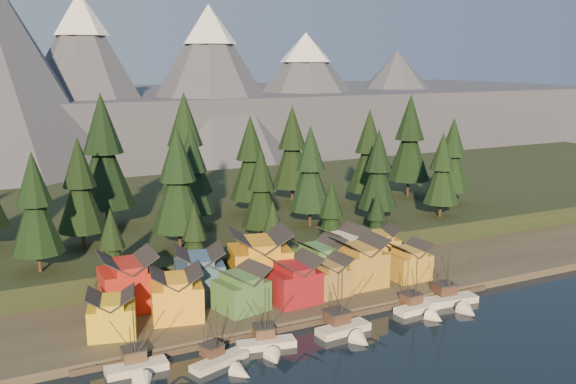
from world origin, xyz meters
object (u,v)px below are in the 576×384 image
boat_1 (224,356)px  boat_6 (454,293)px  house_front_1 (177,292)px  boat_0 (138,360)px  boat_3 (347,321)px  house_front_0 (112,312)px  house_back_0 (128,280)px  boat_5 (421,302)px  boat_2 (268,338)px  house_back_1 (199,272)px

boat_1 → boat_6: (47.46, 3.43, 0.59)m
house_front_1 → boat_0: bearing=-113.9°
boat_3 → boat_0: bearing=172.1°
house_front_0 → boat_6: bearing=2.6°
house_back_0 → boat_0: bearing=-99.3°
boat_5 → house_front_0: bearing=162.2°
boat_5 → house_front_0: size_ratio=1.26×
house_back_0 → boat_5: bearing=-24.3°
house_front_1 → boat_2: bearing=-45.2°
boat_6 → house_front_0: 61.98m
boat_1 → house_back_1: size_ratio=1.00×
house_front_0 → boat_3: bearing=-7.8°
boat_6 → boat_5: bearing=-173.3°
boat_6 → house_front_0: (-60.66, 12.34, 3.01)m
boat_1 → house_front_1: bearing=76.8°
boat_2 → house_back_0: bearing=135.7°
boat_1 → house_front_0: (-13.20, 15.78, 3.59)m
boat_2 → boat_6: size_ratio=0.87×
boat_0 → house_front_1: 18.23m
boat_3 → boat_5: (17.05, 1.93, -0.30)m
boat_6 → house_front_1: boat_6 is taller
boat_1 → boat_3: boat_3 is taller
boat_2 → boat_3: (14.28, -0.81, 0.42)m
house_back_0 → boat_6: bearing=-21.0°
boat_0 → boat_6: 59.63m
house_front_0 → boat_0: bearing=-71.2°
house_front_0 → boat_5: bearing=0.8°
boat_3 → house_front_1: bearing=141.4°
boat_3 → house_front_0: boat_3 is taller
house_back_1 → boat_5: bearing=-18.6°
boat_2 → house_front_0: size_ratio=1.24×
boat_3 → boat_6: (24.87, 2.03, -0.10)m
boat_0 → boat_2: (20.48, -1.20, -0.20)m
boat_0 → boat_3: 34.82m
boat_3 → boat_6: size_ratio=0.99×
boat_5 → boat_0: bearing=175.4°
boat_1 → boat_6: 47.59m
boat_2 → boat_5: bearing=12.9°
boat_6 → house_front_1: (-49.17, 14.39, 3.75)m
boat_3 → house_back_0: size_ratio=1.21×
boat_6 → boat_2: bearing=-172.3°
boat_0 → house_back_1: bearing=52.3°
boat_5 → boat_6: (7.82, 0.11, 0.20)m
boat_0 → boat_1: boat_0 is taller
boat_0 → house_front_1: boat_0 is taller
house_front_0 → house_front_1: size_ratio=0.88×
boat_5 → house_front_1: size_ratio=1.11×
house_front_1 → boat_1: bearing=-72.5°
boat_0 → house_back_1: (17.00, 21.33, 4.40)m
boat_3 → boat_6: bearing=0.1°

